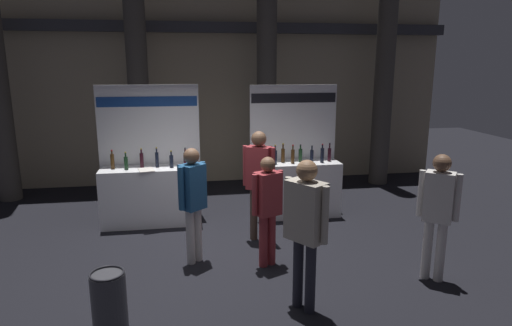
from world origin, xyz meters
name	(u,v)px	position (x,y,z in m)	size (l,w,h in m)	color
ground_plane	(219,256)	(0.00, 0.00, 0.00)	(24.00, 24.00, 0.00)	black
hall_colonnade	(201,45)	(0.00, 4.38, 3.28)	(11.89, 1.28, 6.68)	gray
exhibitor_booth_0	(151,189)	(-1.10, 1.67, 0.63)	(1.82, 0.73, 2.50)	white
exhibitor_booth_1	(296,183)	(1.62, 1.70, 0.63)	(1.69, 0.66, 2.48)	white
trash_bin	(109,300)	(-1.34, -1.65, 0.33)	(0.38, 0.38, 0.67)	#38383D
visitor_0	(268,202)	(0.67, -0.40, 0.95)	(0.48, 0.37, 1.61)	maroon
visitor_1	(259,176)	(0.70, 0.55, 1.10)	(0.49, 0.39, 1.83)	#47382D
visitor_3	(438,207)	(2.79, -1.18, 1.03)	(0.43, 0.40, 1.74)	silver
visitor_4	(306,220)	(0.88, -1.62, 1.12)	(0.47, 0.52, 1.83)	#23232D
visitor_5	(193,196)	(-0.37, -0.12, 1.02)	(0.41, 0.41, 1.71)	silver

